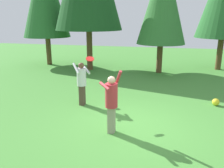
# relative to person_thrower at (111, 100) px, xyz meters

# --- Properties ---
(ground_plane) EXTENTS (40.00, 40.00, 0.00)m
(ground_plane) POSITION_rel_person_thrower_xyz_m (0.45, 0.53, -0.97)
(ground_plane) COLOR #478C38
(person_thrower) EXTENTS (0.67, 0.67, 1.80)m
(person_thrower) POSITION_rel_person_thrower_xyz_m (0.00, 0.00, 0.00)
(person_thrower) COLOR gray
(person_thrower) RESTS_ON ground_plane
(person_catcher) EXTENTS (0.71, 0.72, 1.59)m
(person_catcher) POSITION_rel_person_thrower_xyz_m (-1.57, 1.88, -0.03)
(person_catcher) COLOR #4C382D
(person_catcher) RESTS_ON ground_plane
(frisbee) EXTENTS (0.35, 0.35, 0.13)m
(frisbee) POSITION_rel_person_thrower_xyz_m (-1.02, 1.26, 0.88)
(frisbee) COLOR red
(ball_white) EXTENTS (0.23, 0.23, 0.23)m
(ball_white) POSITION_rel_person_thrower_xyz_m (-0.42, 1.83, -0.86)
(ball_white) COLOR white
(ball_white) RESTS_ON ground_plane
(ball_yellow) EXTENTS (0.26, 0.26, 0.26)m
(ball_yellow) POSITION_rel_person_thrower_xyz_m (3.24, 2.96, -0.84)
(ball_yellow) COLOR yellow
(ball_yellow) RESTS_ON ground_plane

